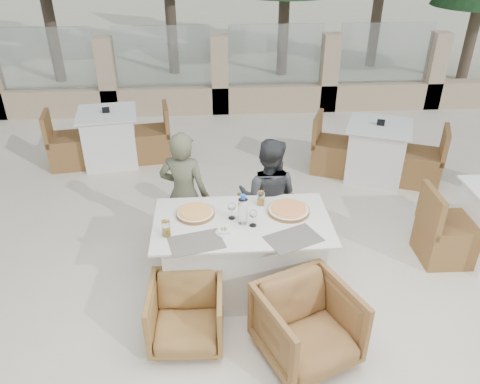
{
  "coord_description": "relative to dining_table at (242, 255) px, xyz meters",
  "views": [
    {
      "loc": [
        -0.2,
        -3.57,
        3.11
      ],
      "look_at": [
        0.06,
        0.23,
        0.9
      ],
      "focal_mm": 35.0,
      "sensor_mm": 36.0,
      "label": 1
    }
  ],
  "objects": [
    {
      "name": "dining_table",
      "position": [
        0.0,
        0.0,
        0.0
      ],
      "size": [
        1.6,
        0.9,
        0.77
      ],
      "primitive_type": null,
      "color": "silver",
      "rests_on": "ground"
    },
    {
      "name": "perimeter_wall_far",
      "position": [
        -0.06,
        4.87,
        0.42
      ],
      "size": [
        10.0,
        0.34,
        1.6
      ],
      "primitive_type": null,
      "color": "#C5AD8B",
      "rests_on": "ground"
    },
    {
      "name": "ground",
      "position": [
        -0.06,
        0.07,
        -0.39
      ],
      "size": [
        80.0,
        80.0,
        0.0
      ],
      "primitive_type": "plane",
      "color": "beige",
      "rests_on": "ground"
    },
    {
      "name": "pizza_right",
      "position": [
        0.44,
        0.12,
        0.41
      ],
      "size": [
        0.52,
        0.52,
        0.05
      ],
      "primitive_type": "cylinder",
      "rotation": [
        0.0,
        0.0,
        0.43
      ],
      "color": "#D5471D",
      "rests_on": "dining_table"
    },
    {
      "name": "armchair_far_left",
      "position": [
        -0.52,
        0.66,
        -0.12
      ],
      "size": [
        0.69,
        0.7,
        0.53
      ],
      "primitive_type": "imported",
      "rotation": [
        0.0,
        0.0,
        3.39
      ],
      "color": "brown",
      "rests_on": "ground"
    },
    {
      "name": "bg_table_b",
      "position": [
        2.0,
        2.16,
        0.0
      ],
      "size": [
        1.83,
        1.38,
        0.77
      ],
      "primitive_type": null,
      "rotation": [
        0.0,
        0.0,
        -0.39
      ],
      "color": "silver",
      "rests_on": "ground"
    },
    {
      "name": "water_bottle",
      "position": [
        0.0,
        -0.03,
        0.53
      ],
      "size": [
        0.09,
        0.09,
        0.29
      ],
      "primitive_type": "cylinder",
      "rotation": [
        0.0,
        0.0,
        -0.08
      ],
      "color": "#A3C3D6",
      "rests_on": "dining_table"
    },
    {
      "name": "pizza_left",
      "position": [
        -0.42,
        0.13,
        0.41
      ],
      "size": [
        0.47,
        0.47,
        0.05
      ],
      "primitive_type": "cylinder",
      "rotation": [
        0.0,
        0.0,
        0.43
      ],
      "color": "orange",
      "rests_on": "dining_table"
    },
    {
      "name": "beer_glass_left",
      "position": [
        -0.67,
        -0.17,
        0.46
      ],
      "size": [
        0.08,
        0.08,
        0.14
      ],
      "primitive_type": "cylinder",
      "rotation": [
        0.0,
        0.0,
        0.1
      ],
      "color": "#C38F1B",
      "rests_on": "dining_table"
    },
    {
      "name": "wine_glass_near",
      "position": [
        0.09,
        -0.08,
        0.48
      ],
      "size": [
        0.1,
        0.1,
        0.18
      ],
      "primitive_type": null,
      "rotation": [
        0.0,
        0.0,
        -0.42
      ],
      "color": "white",
      "rests_on": "dining_table"
    },
    {
      "name": "diner_left",
      "position": [
        -0.55,
        0.66,
        0.3
      ],
      "size": [
        0.57,
        0.44,
        1.37
      ],
      "primitive_type": "imported",
      "rotation": [
        0.0,
        0.0,
        2.89
      ],
      "color": "#565A41",
      "rests_on": "ground"
    },
    {
      "name": "placemat_near_left",
      "position": [
        -0.41,
        -0.3,
        0.39
      ],
      "size": [
        0.51,
        0.4,
        0.0
      ],
      "primitive_type": "cube",
      "rotation": [
        0.0,
        0.0,
        0.25
      ],
      "color": "#615C53",
      "rests_on": "dining_table"
    },
    {
      "name": "beer_glass_right",
      "position": [
        0.2,
        0.27,
        0.46
      ],
      "size": [
        0.07,
        0.07,
        0.14
      ],
      "primitive_type": "cylinder",
      "rotation": [
        0.0,
        0.0,
        0.0
      ],
      "color": "gold",
      "rests_on": "dining_table"
    },
    {
      "name": "diner_right",
      "position": [
        0.31,
        0.6,
        0.26
      ],
      "size": [
        0.75,
        0.66,
        1.3
      ],
      "primitive_type": "imported",
      "rotation": [
        0.0,
        0.0,
        2.84
      ],
      "color": "#323437",
      "rests_on": "ground"
    },
    {
      "name": "armchair_near_right",
      "position": [
        0.46,
        -0.86,
        -0.06
      ],
      "size": [
        0.92,
        0.93,
        0.65
      ],
      "primitive_type": "imported",
      "rotation": [
        0.0,
        0.0,
        0.4
      ],
      "color": "brown",
      "rests_on": "ground"
    },
    {
      "name": "wine_glass_centre",
      "position": [
        -0.09,
        0.05,
        0.48
      ],
      "size": [
        0.1,
        0.1,
        0.18
      ],
      "primitive_type": null,
      "rotation": [
        0.0,
        0.0,
        0.41
      ],
      "color": "silver",
      "rests_on": "dining_table"
    },
    {
      "name": "bg_table_a",
      "position": [
        -1.72,
        2.89,
        0.0
      ],
      "size": [
        1.74,
        1.05,
        0.77
      ],
      "primitive_type": null,
      "rotation": [
        0.0,
        0.0,
        0.14
      ],
      "color": "white",
      "rests_on": "ground"
    },
    {
      "name": "sand_patch",
      "position": [
        -0.06,
        14.07,
        -0.38
      ],
      "size": [
        30.0,
        16.0,
        0.01
      ],
      "primitive_type": "cube",
      "color": "beige",
      "rests_on": "ground"
    },
    {
      "name": "olive_dish",
      "position": [
        -0.17,
        -0.17,
        0.41
      ],
      "size": [
        0.11,
        0.11,
        0.04
      ],
      "primitive_type": null,
      "rotation": [
        0.0,
        0.0,
        0.01
      ],
      "color": "silver",
      "rests_on": "dining_table"
    },
    {
      "name": "placemat_near_right",
      "position": [
        0.41,
        -0.3,
        0.39
      ],
      "size": [
        0.53,
        0.46,
        0.0
      ],
      "primitive_type": "cube",
      "rotation": [
        0.0,
        0.0,
        0.42
      ],
      "color": "#5C564F",
      "rests_on": "dining_table"
    },
    {
      "name": "armchair_far_right",
      "position": [
        0.37,
        0.77,
        -0.12
      ],
      "size": [
        0.72,
        0.73,
        0.54
      ],
      "primitive_type": "imported",
      "rotation": [
        0.0,
        0.0,
        3.44
      ],
      "color": "olive",
      "rests_on": "ground"
    },
    {
      "name": "armchair_near_left",
      "position": [
        -0.51,
        -0.62,
        -0.1
      ],
      "size": [
        0.63,
        0.64,
        0.57
      ],
      "primitive_type": "imported",
      "rotation": [
        0.0,
        0.0,
        -0.04
      ],
      "color": "olive",
      "rests_on": "ground"
    }
  ]
}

